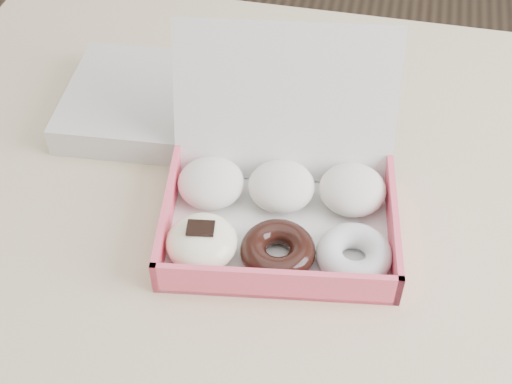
# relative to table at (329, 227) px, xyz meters

# --- Properties ---
(table) EXTENTS (1.20, 0.80, 0.75)m
(table) POSITION_rel_table_xyz_m (0.00, 0.00, 0.00)
(table) COLOR #CBB785
(table) RESTS_ON ground
(donut_box) EXTENTS (0.30, 0.29, 0.19)m
(donut_box) POSITION_rel_table_xyz_m (-0.06, -0.07, 0.11)
(donut_box) COLOR silver
(donut_box) RESTS_ON table
(newspapers) EXTENTS (0.27, 0.22, 0.04)m
(newspapers) POSITION_rel_table_xyz_m (-0.26, 0.09, 0.10)
(newspapers) COLOR silver
(newspapers) RESTS_ON table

